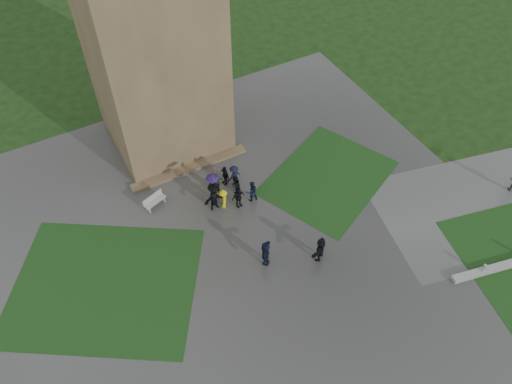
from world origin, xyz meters
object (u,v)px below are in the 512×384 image
tower (150,31)px  bench (154,201)px  pedestrian_mid (266,253)px  pedestrian_near (320,249)px

tower → bench: size_ratio=10.56×
tower → pedestrian_mid: tower is taller
pedestrian_mid → pedestrian_near: pedestrian_mid is taller
tower → bench: bearing=-118.4°
pedestrian_mid → pedestrian_near: (3.11, -1.36, -0.01)m
pedestrian_near → tower: bearing=-110.2°
tower → bench: (-3.51, -6.48, -8.49)m
tower → pedestrian_mid: bearing=-86.2°
pedestrian_mid → pedestrian_near: bearing=-82.2°
tower → pedestrian_mid: 16.32m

